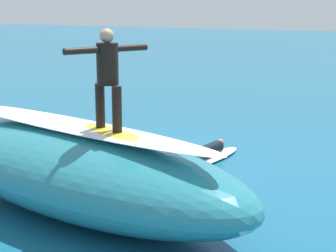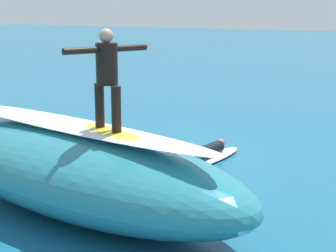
# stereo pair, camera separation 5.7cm
# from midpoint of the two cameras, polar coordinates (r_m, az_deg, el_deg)

# --- Properties ---
(ground_plane) EXTENTS (120.00, 120.00, 0.00)m
(ground_plane) POSITION_cam_midpoint_polar(r_m,az_deg,el_deg) (12.24, -2.41, -3.47)
(ground_plane) COLOR #196084
(wave_crest) EXTENTS (7.26, 3.81, 1.34)m
(wave_crest) POSITION_cam_midpoint_polar(r_m,az_deg,el_deg) (9.37, -9.02, -4.20)
(wave_crest) COLOR teal
(wave_crest) RESTS_ON ground_plane
(wave_foam_lip) EXTENTS (5.91, 2.07, 0.08)m
(wave_foam_lip) POSITION_cam_midpoint_polar(r_m,az_deg,el_deg) (9.20, -9.16, 0.06)
(wave_foam_lip) COLOR white
(wave_foam_lip) RESTS_ON wave_crest
(surfboard_riding) EXTENTS (1.91, 1.17, 0.09)m
(surfboard_riding) POSITION_cam_midpoint_polar(r_m,az_deg,el_deg) (8.60, -5.71, -0.64)
(surfboard_riding) COLOR yellow
(surfboard_riding) RESTS_ON wave_crest
(surfer_riding) EXTENTS (0.61, 1.33, 1.48)m
(surfer_riding) POSITION_cam_midpoint_polar(r_m,az_deg,el_deg) (8.45, -5.84, 5.36)
(surfer_riding) COLOR black
(surfer_riding) RESTS_ON surfboard_riding
(surfboard_paddling) EXTENTS (0.71, 2.32, 0.10)m
(surfboard_paddling) POSITION_cam_midpoint_polar(r_m,az_deg,el_deg) (12.29, 4.26, -3.19)
(surfboard_paddling) COLOR silver
(surfboard_paddling) RESTS_ON ground_plane
(surfer_paddling) EXTENTS (0.41, 1.57, 0.28)m
(surfer_paddling) POSITION_cam_midpoint_polar(r_m,az_deg,el_deg) (12.15, 3.99, -2.53)
(surfer_paddling) COLOR black
(surfer_paddling) RESTS_ON surfboard_paddling
(foam_patch_near) EXTENTS (1.00, 0.91, 0.11)m
(foam_patch_near) POSITION_cam_midpoint_polar(r_m,az_deg,el_deg) (11.48, -0.20, -4.22)
(foam_patch_near) COLOR white
(foam_patch_near) RESTS_ON ground_plane
(foam_patch_mid) EXTENTS (1.01, 0.91, 0.12)m
(foam_patch_mid) POSITION_cam_midpoint_polar(r_m,az_deg,el_deg) (12.93, -7.61, -2.45)
(foam_patch_mid) COLOR white
(foam_patch_mid) RESTS_ON ground_plane
(foam_patch_far) EXTENTS (0.84, 0.86, 0.09)m
(foam_patch_far) POSITION_cam_midpoint_polar(r_m,az_deg,el_deg) (14.75, -13.15, -0.92)
(foam_patch_far) COLOR white
(foam_patch_far) RESTS_ON ground_plane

